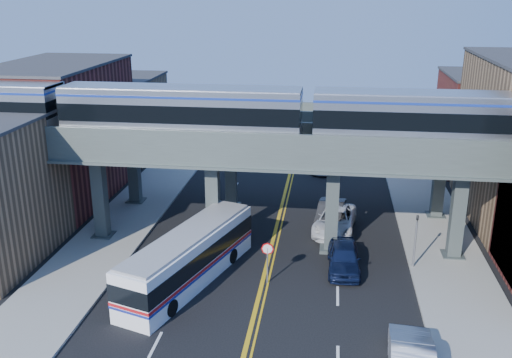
% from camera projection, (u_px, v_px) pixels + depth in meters
% --- Properties ---
extents(ground, '(120.00, 120.00, 0.00)m').
position_uv_depth(ground, '(256.00, 309.00, 31.51)').
color(ground, black).
rests_on(ground, ground).
extents(sidewalk_west, '(5.00, 70.00, 0.16)m').
position_uv_depth(sidewalk_west, '(120.00, 226.00, 42.33)').
color(sidewalk_west, gray).
rests_on(sidewalk_west, ground).
extents(sidewalk_east, '(5.00, 70.00, 0.16)m').
position_uv_depth(sidewalk_east, '(439.00, 243.00, 39.43)').
color(sidewalk_east, gray).
rests_on(sidewalk_east, ground).
extents(building_west_b, '(8.00, 14.00, 11.00)m').
position_uv_depth(building_west_b, '(60.00, 132.00, 47.13)').
color(building_west_b, maroon).
rests_on(building_west_b, ground).
extents(building_west_c, '(8.00, 10.00, 8.00)m').
position_uv_depth(building_west_c, '(118.00, 117.00, 59.82)').
color(building_west_c, '#906D4A').
rests_on(building_west_c, ground).
extents(building_east_c, '(8.00, 10.00, 9.00)m').
position_uv_depth(building_east_c, '(485.00, 123.00, 54.99)').
color(building_east_c, maroon).
rests_on(building_east_c, ground).
extents(elevated_viaduct_near, '(52.00, 3.60, 7.40)m').
position_uv_depth(elevated_viaduct_near, '(272.00, 156.00, 36.97)').
color(elevated_viaduct_near, '#404A4A').
rests_on(elevated_viaduct_near, ground).
extents(elevated_viaduct_far, '(52.00, 3.60, 7.40)m').
position_uv_depth(elevated_viaduct_far, '(282.00, 131.00, 43.54)').
color(elevated_viaduct_far, '#404A4A').
rests_on(elevated_viaduct_far, ground).
extents(transit_train, '(48.00, 3.01, 3.51)m').
position_uv_depth(transit_train, '(181.00, 111.00, 36.82)').
color(transit_train, black).
rests_on(transit_train, elevated_viaduct_near).
extents(stop_sign, '(0.76, 0.09, 2.63)m').
position_uv_depth(stop_sign, '(267.00, 256.00, 33.73)').
color(stop_sign, slate).
rests_on(stop_sign, ground).
extents(traffic_signal, '(0.15, 0.18, 4.10)m').
position_uv_depth(traffic_signal, '(416.00, 235.00, 35.25)').
color(traffic_signal, slate).
rests_on(traffic_signal, ground).
extents(transit_bus, '(6.09, 11.89, 3.00)m').
position_uv_depth(transit_bus, '(189.00, 258.00, 34.00)').
color(transit_bus, white).
rests_on(transit_bus, ground).
extents(car_lane_a, '(2.11, 4.98, 1.68)m').
position_uv_depth(car_lane_a, '(344.00, 257.00, 35.64)').
color(car_lane_a, '#0E1735').
rests_on(car_lane_a, ground).
extents(car_lane_b, '(2.45, 5.50, 1.75)m').
position_uv_depth(car_lane_b, '(330.00, 214.00, 42.34)').
color(car_lane_b, '#29292B').
rests_on(car_lane_b, ground).
extents(car_lane_c, '(3.39, 6.33, 1.69)m').
position_uv_depth(car_lane_c, '(335.00, 220.00, 41.33)').
color(car_lane_c, white).
rests_on(car_lane_c, ground).
extents(car_lane_d, '(2.57, 6.03, 1.73)m').
position_uv_depth(car_lane_d, '(325.00, 160.00, 55.68)').
color(car_lane_d, '#B0B0B5').
rests_on(car_lane_d, ground).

